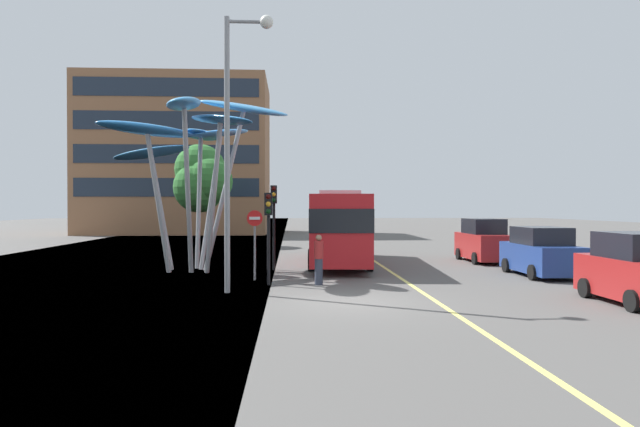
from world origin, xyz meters
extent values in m
cube|color=#54514F|center=(0.00, 0.00, -0.05)|extent=(120.00, 240.00, 0.10)
cube|color=#E0D666|center=(2.60, 0.00, 0.00)|extent=(0.16, 144.00, 0.01)
cube|color=red|center=(0.68, 10.75, 1.83)|extent=(3.34, 11.09, 2.96)
cube|color=black|center=(0.68, 10.75, 2.25)|extent=(3.37, 11.20, 0.95)
cube|color=yellow|center=(1.09, 16.14, 3.01)|extent=(1.40, 0.20, 0.36)
cube|color=#B2B2B7|center=(0.68, 10.75, 3.43)|extent=(2.18, 3.96, 0.24)
cylinder|color=black|center=(2.20, 14.04, 0.48)|extent=(0.35, 0.98, 0.96)
cylinder|color=black|center=(-0.33, 14.23, 0.48)|extent=(0.35, 0.98, 0.96)
cylinder|color=black|center=(1.72, 7.66, 0.48)|extent=(0.35, 0.98, 0.96)
cylinder|color=black|center=(-0.80, 7.85, 0.48)|extent=(0.35, 0.98, 0.96)
cylinder|color=#9EA0A5|center=(-4.61, 8.50, 3.59)|extent=(1.91, 0.46, 7.23)
ellipsoid|color=#4299E0|center=(-3.76, 8.62, 7.19)|extent=(4.10, 2.18, 1.14)
cylinder|color=#9EA0A5|center=(-5.31, 9.13, 3.10)|extent=(1.04, 1.25, 6.24)
ellipsoid|color=#4299E0|center=(-4.93, 9.61, 6.20)|extent=(3.18, 3.54, 0.94)
cylinder|color=#9EA0A5|center=(-5.94, 9.64, 3.09)|extent=(0.21, 1.27, 6.21)
ellipsoid|color=#388EDB|center=(-5.93, 10.18, 6.18)|extent=(1.71, 4.37, 0.48)
cylinder|color=#9EA0A5|center=(-7.49, 8.88, 2.61)|extent=(1.24, 0.62, 5.26)
ellipsoid|color=#4299E0|center=(-7.98, 9.06, 5.22)|extent=(4.17, 2.79, 0.84)
cylinder|color=#9EA0A5|center=(-7.29, 7.45, 3.01)|extent=(1.06, 0.78, 6.05)
ellipsoid|color=#2D7FD1|center=(-7.68, 7.20, 6.02)|extent=(4.18, 3.36, 0.73)
cylinder|color=#9EA0A5|center=(-5.94, 6.86, 3.44)|extent=(0.22, 1.80, 6.93)
ellipsoid|color=#4299E0|center=(-5.93, 6.06, 6.88)|extent=(1.36, 3.12, 0.93)
cylinder|color=#9EA0A5|center=(-4.92, 7.09, 3.18)|extent=(0.98, 1.11, 6.39)
ellipsoid|color=#2D7FD1|center=(-4.57, 6.68, 6.36)|extent=(3.63, 3.94, 0.98)
cylinder|color=black|center=(-2.49, 3.61, 1.65)|extent=(0.12, 0.12, 3.30)
cube|color=black|center=(-2.49, 3.47, 2.90)|extent=(0.28, 0.24, 0.80)
sphere|color=#390706|center=(-2.49, 3.34, 3.16)|extent=(0.18, 0.18, 0.18)
sphere|color=orange|center=(-2.49, 3.34, 2.90)|extent=(0.18, 0.18, 0.18)
sphere|color=black|center=(-2.49, 3.34, 2.64)|extent=(0.18, 0.18, 0.18)
cylinder|color=black|center=(-2.45, 8.39, 1.87)|extent=(0.12, 0.12, 3.74)
cube|color=black|center=(-2.45, 8.25, 3.34)|extent=(0.28, 0.24, 0.80)
sphere|color=#390706|center=(-2.45, 8.12, 3.60)|extent=(0.18, 0.18, 0.18)
sphere|color=orange|center=(-2.45, 8.12, 3.34)|extent=(0.18, 0.18, 0.18)
sphere|color=black|center=(-2.45, 8.12, 3.08)|extent=(0.18, 0.18, 0.18)
cube|color=maroon|center=(8.25, -0.85, 0.75)|extent=(1.75, 3.87, 1.14)
cube|color=black|center=(8.25, -0.85, 1.69)|extent=(1.61, 2.13, 0.74)
cylinder|color=black|center=(9.13, 0.35, 0.30)|extent=(0.20, 0.60, 0.60)
cylinder|color=black|center=(7.38, 0.35, 0.30)|extent=(0.20, 0.60, 0.60)
cylinder|color=black|center=(7.38, -2.05, 0.30)|extent=(0.20, 0.60, 0.60)
cube|color=navy|center=(8.42, 5.69, 0.73)|extent=(1.83, 4.23, 1.10)
cube|color=black|center=(8.42, 5.69, 1.63)|extent=(1.68, 2.33, 0.70)
cylinder|color=black|center=(9.33, 7.00, 0.30)|extent=(0.20, 0.60, 0.60)
cylinder|color=black|center=(7.50, 7.00, 0.30)|extent=(0.20, 0.60, 0.60)
cylinder|color=black|center=(9.33, 4.38, 0.30)|extent=(0.20, 0.60, 0.60)
cylinder|color=black|center=(7.50, 4.38, 0.30)|extent=(0.20, 0.60, 0.60)
cube|color=maroon|center=(8.07, 11.49, 0.81)|extent=(1.72, 4.28, 1.25)
cube|color=black|center=(8.07, 11.49, 1.81)|extent=(1.59, 2.35, 0.76)
cylinder|color=black|center=(8.94, 12.81, 0.30)|extent=(0.20, 0.60, 0.60)
cylinder|color=black|center=(7.21, 12.81, 0.30)|extent=(0.20, 0.60, 0.60)
cylinder|color=black|center=(8.94, 10.16, 0.30)|extent=(0.20, 0.60, 0.60)
cylinder|color=black|center=(7.21, 10.16, 0.30)|extent=(0.20, 0.60, 0.60)
cylinder|color=gray|center=(-3.77, 1.92, 4.49)|extent=(0.18, 0.18, 8.97)
cylinder|color=gray|center=(-3.12, 1.92, 8.82)|extent=(1.29, 0.12, 0.12)
sphere|color=silver|center=(-2.48, 1.92, 8.82)|extent=(0.44, 0.44, 0.44)
cylinder|color=brown|center=(-7.66, 24.98, 1.57)|extent=(0.51, 0.51, 3.14)
sphere|color=#2D6B2D|center=(-7.55, 23.86, 4.61)|extent=(3.39, 3.39, 3.39)
sphere|color=#2D6B2D|center=(-8.34, 24.90, 5.53)|extent=(3.71, 3.71, 3.71)
sphere|color=#2D6B2D|center=(-8.30, 24.07, 4.19)|extent=(3.64, 3.64, 3.64)
cylinder|color=#2D3342|center=(-0.70, 3.55, 0.47)|extent=(0.29, 0.29, 0.94)
cylinder|color=maroon|center=(-0.70, 3.55, 1.26)|extent=(0.34, 0.34, 0.64)
sphere|color=#937056|center=(-0.70, 3.55, 1.69)|extent=(0.22, 0.22, 0.22)
cylinder|color=gray|center=(-3.07, 4.96, 1.33)|extent=(0.08, 0.08, 2.67)
cylinder|color=red|center=(-3.07, 4.93, 2.37)|extent=(0.60, 0.03, 0.60)
cube|color=white|center=(-3.07, 4.90, 2.37)|extent=(0.40, 0.04, 0.11)
cube|color=#8E6042|center=(-13.66, 44.02, 8.05)|extent=(18.85, 11.63, 16.10)
cube|color=#1E2838|center=(-13.66, 38.19, 4.67)|extent=(17.72, 0.08, 1.80)
cube|color=#1E2838|center=(-13.66, 38.19, 7.89)|extent=(17.72, 0.08, 1.80)
cube|color=#1E2838|center=(-13.66, 38.19, 11.11)|extent=(17.72, 0.08, 1.80)
cube|color=#1E2838|center=(-13.66, 38.19, 14.33)|extent=(17.72, 0.08, 1.80)
camera|label=1|loc=(-1.68, -16.39, 2.81)|focal=31.39mm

